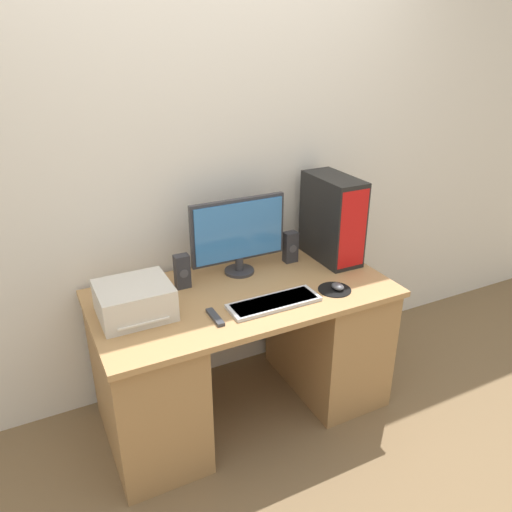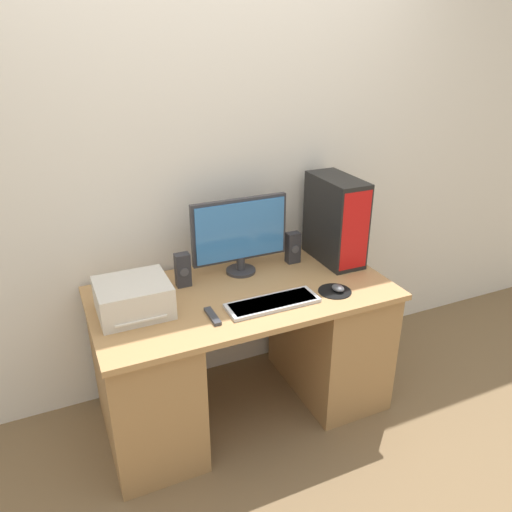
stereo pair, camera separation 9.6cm
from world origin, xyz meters
The scene contains 12 objects.
ground_plane centered at (0.00, 0.00, 0.00)m, with size 12.00×12.00×0.00m, color brown.
wall_back centered at (0.00, 0.82, 1.35)m, with size 6.40×0.05×2.70m.
desk centered at (0.00, 0.38, 0.39)m, with size 1.51×0.77×0.75m.
monitor centered at (0.07, 0.59, 0.98)m, with size 0.53×0.16×0.41m.
keyboard centered at (0.08, 0.20, 0.76)m, with size 0.45×0.15×0.02m.
mousepad centered at (0.42, 0.19, 0.75)m, with size 0.17×0.17×0.00m.
mouse centered at (0.43, 0.18, 0.77)m, with size 0.06×0.07×0.03m.
computer_tower centered at (0.62, 0.52, 0.99)m, with size 0.19×0.39×0.48m.
printer centered at (-0.54, 0.40, 0.82)m, with size 0.33×0.30×0.15m.
speaker_left centered at (-0.26, 0.56, 0.84)m, with size 0.07×0.06×0.18m.
speaker_right centered at (0.39, 0.58, 0.84)m, with size 0.07×0.06×0.18m.
remote_control centered at (-0.23, 0.20, 0.76)m, with size 0.03×0.15×0.02m.
Camera 2 is at (-0.85, -1.66, 1.95)m, focal length 35.00 mm.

